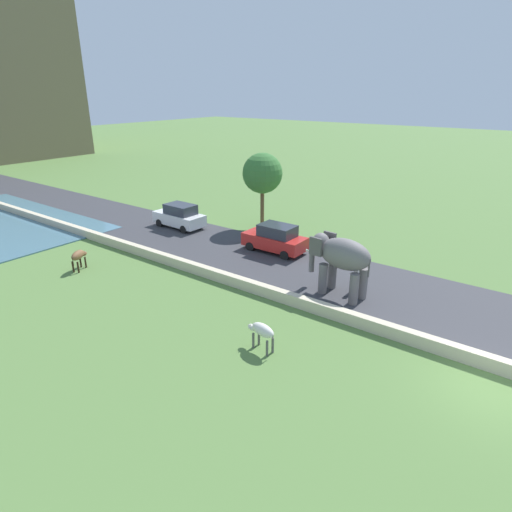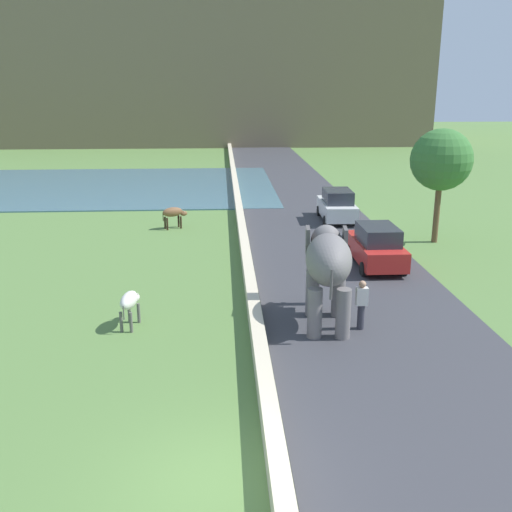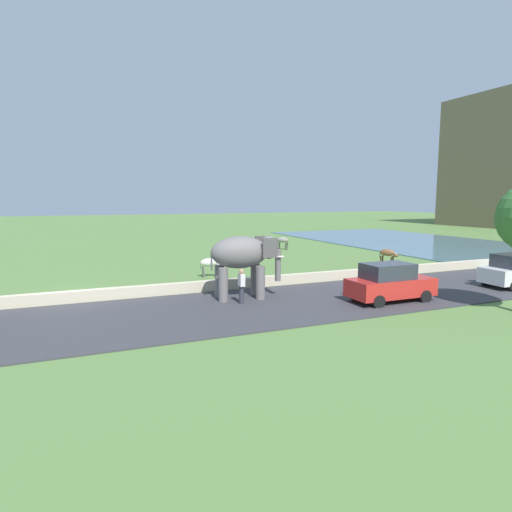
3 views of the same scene
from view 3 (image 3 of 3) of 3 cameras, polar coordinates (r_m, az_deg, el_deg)
The scene contains 10 objects.
ground_plane at distance 22.50m, azimuth -23.07°, elevation -5.10°, with size 220.00×220.00×0.00m, color #567A3D.
road_surface at distance 26.49m, azimuth 25.99°, elevation -3.35°, with size 7.00×120.00×0.06m, color #38383D.
barrier_wall at distance 27.71m, azimuth 17.36°, elevation -1.94°, with size 0.40×110.00×0.57m, color beige.
lake at distance 49.75m, azimuth 20.37°, elevation 1.74°, with size 36.00×18.00×0.08m, color slate.
elephant at distance 20.09m, azimuth -1.56°, elevation -0.05°, with size 1.70×3.54×2.99m.
person_beside_elephant at distance 19.20m, azimuth -1.92°, elevation -3.94°, with size 0.36×0.22×1.63m.
car_red at distance 20.63m, azimuth 17.25°, elevation -3.40°, with size 1.81×4.01×1.80m.
cow_white at distance 26.11m, azimuth -6.03°, elevation -0.98°, with size 0.62×1.42×1.15m.
cow_brown at distance 32.04m, azimuth 17.01°, elevation 0.32°, with size 1.39×0.93×1.15m.
cow_grey at distance 40.17m, azimuth 3.46°, elevation 2.05°, with size 1.31×1.09×1.15m.
Camera 3 is at (22.00, 0.23, 4.71)m, focal length 30.30 mm.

